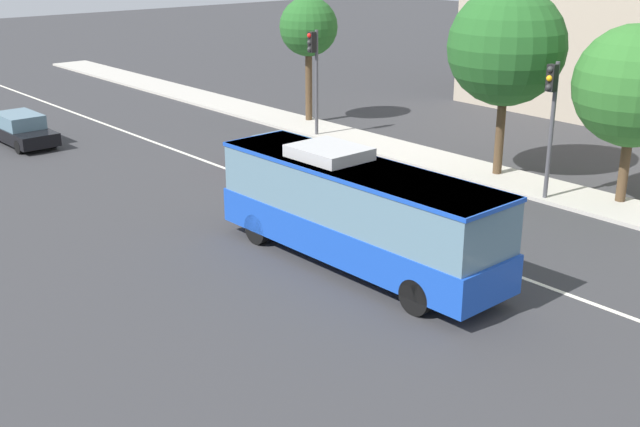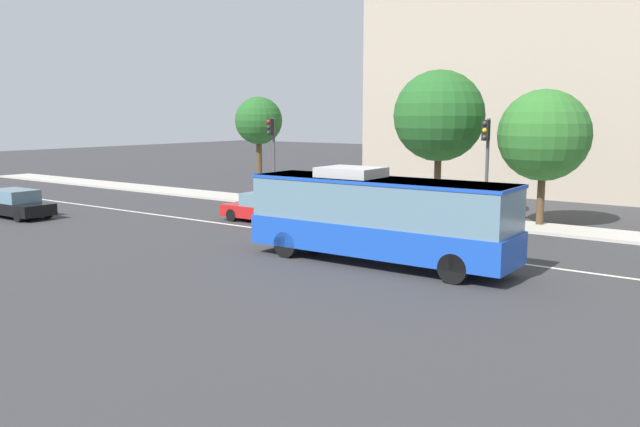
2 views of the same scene
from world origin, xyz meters
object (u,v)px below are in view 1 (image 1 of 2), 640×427
Objects in this scene: sedan_black at (22,130)px; street_tree_kerbside_left at (507,47)px; traffic_light_near_corner at (314,65)px; street_tree_kerbside_centre at (309,28)px; transit_bus at (356,208)px; street_tree_kerbside_right at (635,86)px; sedan_red at (283,154)px; traffic_light_far_corner at (551,108)px.

street_tree_kerbside_left reaches higher than sedan_black.
street_tree_kerbside_centre is at bearing -123.13° from traffic_light_near_corner.
street_tree_kerbside_right is (2.24, 11.35, 2.59)m from transit_bus.
sedan_black and sedan_red have the same top height.
street_tree_kerbside_centre is at bearing 179.53° from street_tree_kerbside_right.
traffic_light_near_corner is at bearing -88.76° from traffic_light_far_corner.
street_tree_kerbside_left is 1.16× the size of street_tree_kerbside_right.
traffic_light_far_corner is at bearing -24.02° from street_tree_kerbside_left.
street_tree_kerbside_right reaches higher than street_tree_kerbside_centre.
transit_bus is 1.93× the size of traffic_light_far_corner.
traffic_light_far_corner reaches higher than sedan_red.
street_tree_kerbside_left is at bearing 104.44° from transit_bus.
traffic_light_near_corner is at bearing -172.44° from street_tree_kerbside_left.
street_tree_kerbside_left reaches higher than transit_bus.
sedan_black is 14.25m from traffic_light_near_corner.
street_tree_kerbside_centre is at bearing 177.09° from street_tree_kerbside_left.
sedan_black is at bearing -111.44° from street_tree_kerbside_centre.
traffic_light_far_corner is (21.26, 11.35, 2.84)m from sedan_black.
transit_bus is at bearing 56.40° from traffic_light_near_corner.
sedan_red is at bearing 39.61° from traffic_light_near_corner.
street_tree_kerbside_centre is (-6.42, 6.81, 4.22)m from sedan_red.
street_tree_kerbside_centre reaches higher than sedan_black.
transit_bus reaches higher than sedan_red.
sedan_black is 22.62m from street_tree_kerbside_left.
traffic_light_far_corner is (13.22, -0.07, 0.00)m from traffic_light_near_corner.
transit_bus is 1.53× the size of street_tree_kerbside_right.
street_tree_kerbside_left is at bearing -174.46° from street_tree_kerbside_right.
traffic_light_near_corner is at bearing -35.66° from street_tree_kerbside_centre.
traffic_light_near_corner is (-3.65, 4.83, 2.84)m from sedan_red.
sedan_black is 13.42m from sedan_red.
transit_bus is 11.78m from street_tree_kerbside_left.
traffic_light_near_corner is 0.80× the size of street_tree_kerbside_centre.
street_tree_kerbside_left is (6.42, 6.16, 4.58)m from sedan_red.
traffic_light_far_corner is at bearing 27.27° from sedan_black.
street_tree_kerbside_right is at bearing -151.56° from sedan_red.
sedan_red is 13.90m from street_tree_kerbside_right.
street_tree_kerbside_left is (-2.97, 10.85, 3.49)m from transit_bus.
transit_bus is 2.21× the size of sedan_red.
sedan_red is at bearing 152.60° from transit_bus.
transit_bus is at bearing -36.04° from street_tree_kerbside_centre.
transit_bus is at bearing 0.41° from traffic_light_far_corner.
street_tree_kerbside_right is at bearing 28.80° from sedan_black.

